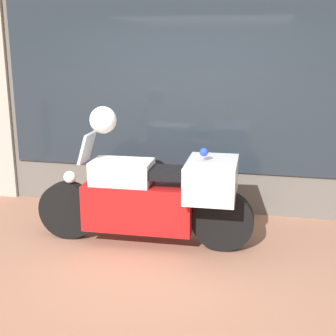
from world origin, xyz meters
The scene contains 5 objects.
ground_plane centered at (0.00, 0.00, 0.00)m, with size 60.00×60.00×0.00m, color #8E604C.
shop_building centered at (-0.44, 2.00, 2.07)m, with size 6.86×0.55×4.13m.
window_display centered at (0.39, 2.03, 0.45)m, with size 5.48×0.30×1.87m.
paramedic_motorcycle centered at (-0.10, 0.61, 0.57)m, with size 2.40×0.80×1.22m.
white_helmet centered at (-0.69, 0.59, 1.37)m, with size 0.29×0.29×0.29m, color white.
Camera 1 is at (1.06, -4.02, 2.14)m, focal length 50.00 mm.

